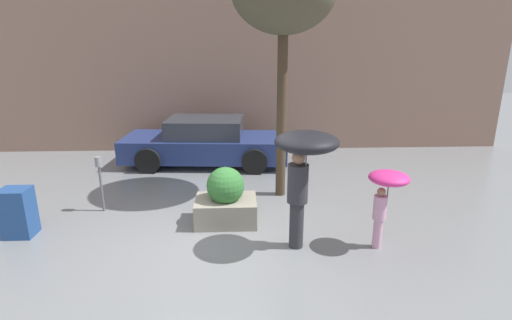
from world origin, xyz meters
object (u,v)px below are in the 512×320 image
Objects in this scene: parking_meter at (100,172)px; newspaper_box at (18,213)px; person_adult at (304,158)px; planter_box at (226,200)px; person_child at (386,189)px; parked_car_near at (206,143)px.

parking_meter reaches higher than newspaper_box.
parking_meter is 1.60m from newspaper_box.
person_adult is 2.28× the size of newspaper_box.
parking_meter is at bearing 165.65° from planter_box.
parked_car_near is at bearing 139.83° from person_child.
parked_car_near reaches higher than planter_box.
parked_car_near is 5.22× the size of newspaper_box.
parking_meter is 1.31× the size of newspaper_box.
person_adult is 5.20m from newspaper_box.
person_adult is at bearing -164.92° from person_child.
planter_box is 1.30× the size of newspaper_box.
person_child is 6.47m from newspaper_box.
person_child reaches higher than planter_box.
planter_box is 0.57× the size of person_adult.
person_adult is 5.47m from parked_car_near.
person_adult is at bearing -24.31° from parking_meter.
person_adult is 1.75× the size of parking_meter.
person_child is 1.53× the size of newspaper_box.
newspaper_box is (-3.04, -4.29, -0.17)m from parked_car_near.
person_child reaches higher than parking_meter.
planter_box is 2.68m from parking_meter.
planter_box is at bearing -166.02° from parked_car_near.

